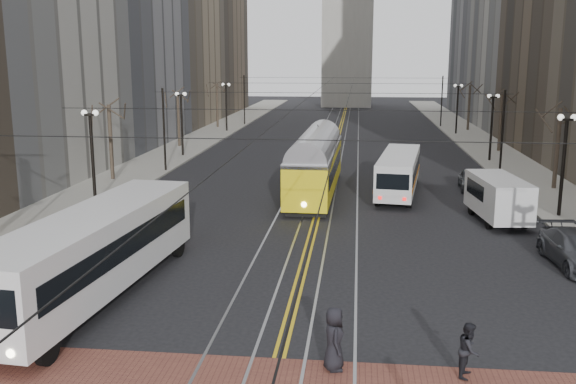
% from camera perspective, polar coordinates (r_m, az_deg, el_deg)
% --- Properties ---
extents(ground, '(260.00, 260.00, 0.00)m').
position_cam_1_polar(ground, '(20.98, -0.48, -13.38)').
color(ground, black).
rests_on(ground, ground).
extents(sidewalk_left, '(5.00, 140.00, 0.15)m').
position_cam_1_polar(sidewalk_left, '(66.72, -8.81, 4.12)').
color(sidewalk_left, gray).
rests_on(sidewalk_left, ground).
extents(sidewalk_right, '(5.00, 140.00, 0.15)m').
position_cam_1_polar(sidewalk_right, '(65.71, 17.42, 3.60)').
color(sidewalk_right, gray).
rests_on(sidewalk_right, ground).
extents(streetcar_rails, '(4.80, 130.00, 0.02)m').
position_cam_1_polar(streetcar_rails, '(64.50, 4.21, 3.90)').
color(streetcar_rails, gray).
rests_on(streetcar_rails, ground).
extents(centre_lines, '(0.42, 130.00, 0.01)m').
position_cam_1_polar(centre_lines, '(64.50, 4.21, 3.91)').
color(centre_lines, gold).
rests_on(centre_lines, ground).
extents(lamp_posts, '(27.60, 57.20, 5.60)m').
position_cam_1_polar(lamp_posts, '(48.04, 3.54, 4.53)').
color(lamp_posts, black).
rests_on(lamp_posts, ground).
extents(street_trees, '(31.68, 53.28, 5.60)m').
position_cam_1_polar(street_trees, '(54.49, 3.87, 5.40)').
color(street_trees, '#382D23').
rests_on(street_trees, ground).
extents(trolley_wires, '(25.96, 120.00, 6.60)m').
position_cam_1_polar(trolley_wires, '(53.97, 3.86, 6.38)').
color(trolley_wires, black).
rests_on(trolley_wires, ground).
extents(transit_bus, '(3.90, 13.33, 3.28)m').
position_cam_1_polar(transit_bus, '(25.31, -16.79, -5.43)').
color(transit_bus, silver).
rests_on(transit_bus, ground).
extents(streetcar, '(2.96, 14.17, 3.33)m').
position_cam_1_polar(streetcar, '(42.50, 2.46, 2.02)').
color(streetcar, yellow).
rests_on(streetcar, ground).
extents(rear_bus, '(3.56, 10.50, 2.69)m').
position_cam_1_polar(rear_bus, '(43.18, 9.82, 1.58)').
color(rear_bus, silver).
rests_on(rear_bus, ground).
extents(cargo_van, '(2.80, 5.83, 2.49)m').
position_cam_1_polar(cargo_van, '(37.21, 18.15, -0.66)').
color(cargo_van, silver).
rests_on(cargo_van, ground).
extents(sedan_grey, '(1.91, 4.19, 1.39)m').
position_cam_1_polar(sedan_grey, '(45.78, 16.03, 1.05)').
color(sedan_grey, '#404448').
rests_on(sedan_grey, ground).
extents(sedan_parked, '(2.48, 5.30, 1.50)m').
position_cam_1_polar(sedan_parked, '(30.72, 24.21, -4.67)').
color(sedan_parked, '#3F4146').
rests_on(sedan_parked, ground).
extents(pedestrian_a, '(0.75, 1.02, 1.90)m').
position_cam_1_polar(pedestrian_a, '(19.11, 4.11, -12.88)').
color(pedestrian_a, black).
rests_on(pedestrian_a, crosswalk_band).
extents(pedestrian_c, '(0.84, 0.95, 1.62)m').
position_cam_1_polar(pedestrian_c, '(19.44, 15.80, -13.34)').
color(pedestrian_c, black).
rests_on(pedestrian_c, crosswalk_band).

